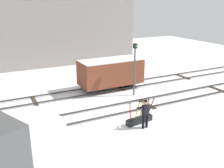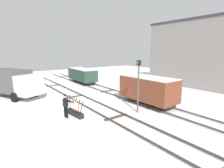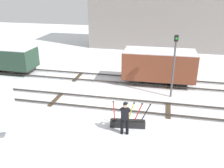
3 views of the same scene
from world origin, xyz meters
TOP-DOWN VIEW (x-y plane):
  - ground_plane at (0.00, 0.00)m, footprint 60.00×60.00m
  - track_main_line at (0.00, 0.00)m, footprint 44.00×1.94m
  - track_siding_near at (0.00, 4.19)m, footprint 44.00×1.94m
  - switch_lever_frame at (1.46, -2.21)m, footprint 2.05×0.59m
  - rail_worker at (1.39, -2.86)m, footprint 0.59×0.71m
  - signal_post at (3.66, 2.02)m, footprint 0.24×0.32m
  - apartment_building at (2.54, 16.20)m, footprint 16.34×5.21m
  - freight_car_mid_siding at (2.72, 4.19)m, footprint 5.18×2.37m

SIDE VIEW (x-z plane):
  - ground_plane at x=0.00m, z-range 0.00..0.00m
  - track_main_line at x=0.00m, z-range 0.02..0.20m
  - track_siding_near at x=0.00m, z-range 0.02..0.20m
  - switch_lever_frame at x=1.46m, z-range -0.47..0.98m
  - rail_worker at x=1.39m, z-range 0.11..1.87m
  - freight_car_mid_siding at x=2.72m, z-range 0.18..2.68m
  - signal_post at x=3.66m, z-range 0.44..4.48m
  - apartment_building at x=2.54m, z-range 0.01..8.74m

